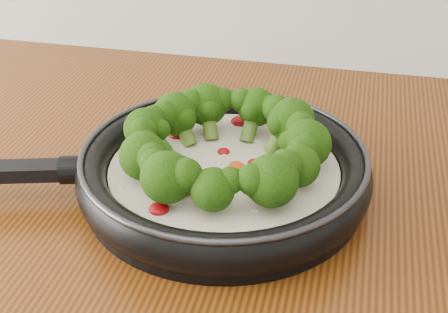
# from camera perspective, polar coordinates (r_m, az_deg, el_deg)

# --- Properties ---
(skillet) EXTENTS (0.57, 0.43, 0.10)m
(skillet) POSITION_cam_1_polar(r_m,az_deg,el_deg) (0.73, -0.20, -0.72)
(skillet) COLOR black
(skillet) RESTS_ON counter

